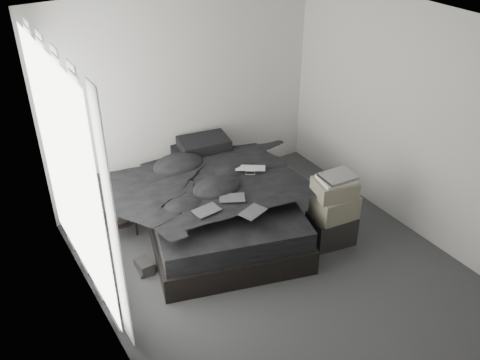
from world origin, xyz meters
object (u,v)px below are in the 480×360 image
laptop (250,165)px  bed (219,219)px  side_stand (120,211)px  box_lower (331,228)px

laptop → bed: bearing=-154.5°
side_stand → box_lower: bearing=-35.1°
bed → side_stand: 1.16m
bed → laptop: 0.76m
laptop → side_stand: laptop is taller
laptop → box_lower: laptop is taller
side_stand → box_lower: side_stand is taller
bed → laptop: size_ratio=6.24×
laptop → box_lower: size_ratio=0.71×
laptop → box_lower: bearing=-20.7°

